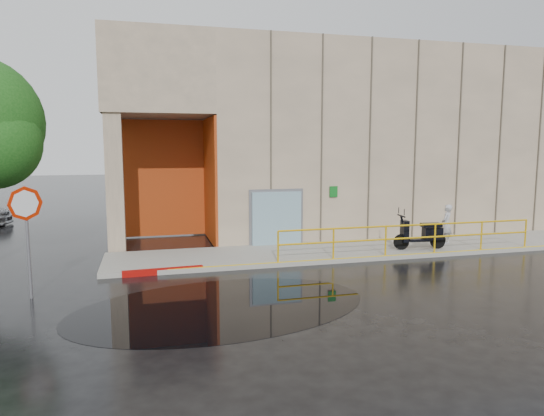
{
  "coord_description": "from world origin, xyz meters",
  "views": [
    {
      "loc": [
        -4.55,
        -11.54,
        3.82
      ],
      "look_at": [
        -0.74,
        3.0,
        1.92
      ],
      "focal_mm": 32.0,
      "sensor_mm": 36.0,
      "label": 1
    }
  ],
  "objects_px": {
    "stop_sign": "(26,218)",
    "red_curb": "(163,271)",
    "scooter": "(421,225)",
    "person": "(447,225)"
  },
  "relations": [
    {
      "from": "scooter",
      "to": "red_curb",
      "type": "bearing_deg",
      "value": -169.4
    },
    {
      "from": "stop_sign",
      "to": "red_curb",
      "type": "xyz_separation_m",
      "value": [
        3.33,
        1.58,
        -1.97
      ]
    },
    {
      "from": "stop_sign",
      "to": "red_curb",
      "type": "relative_size",
      "value": 1.19
    },
    {
      "from": "scooter",
      "to": "red_curb",
      "type": "xyz_separation_m",
      "value": [
        -9.12,
        -0.66,
        -0.92
      ]
    },
    {
      "from": "scooter",
      "to": "stop_sign",
      "type": "height_order",
      "value": "stop_sign"
    },
    {
      "from": "person",
      "to": "stop_sign",
      "type": "xyz_separation_m",
      "value": [
        -13.84,
        -2.72,
        1.15
      ]
    },
    {
      "from": "person",
      "to": "scooter",
      "type": "relative_size",
      "value": 0.77
    },
    {
      "from": "stop_sign",
      "to": "red_curb",
      "type": "bearing_deg",
      "value": 10.82
    },
    {
      "from": "scooter",
      "to": "red_curb",
      "type": "height_order",
      "value": "scooter"
    },
    {
      "from": "scooter",
      "to": "stop_sign",
      "type": "bearing_deg",
      "value": -163.33
    }
  ]
}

